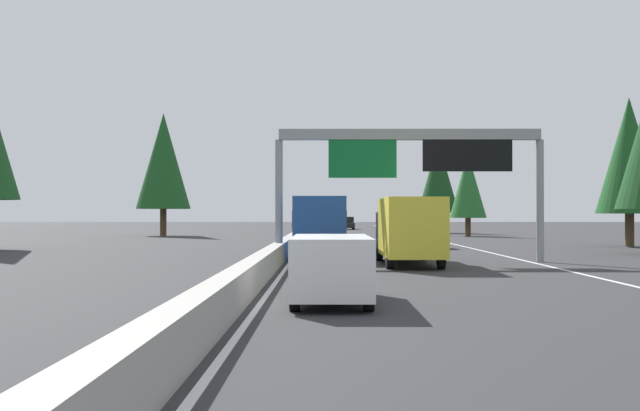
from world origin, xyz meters
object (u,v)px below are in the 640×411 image
box_truck_distant_a (408,229)px  conifer_left_mid (163,161)px  conifer_right_far (468,186)px  sign_gantry_overhead (413,156)px  sedan_near_center (429,238)px  pickup_mid_left (347,223)px  sedan_far_right (323,223)px  bus_mid_right (320,224)px  conifer_right_distant (438,177)px  conifer_right_mid (629,156)px  minivan_far_left (331,265)px

box_truck_distant_a → conifer_left_mid: bearing=24.2°
conifer_right_far → conifer_left_mid: bearing=87.8°
sign_gantry_overhead → conifer_left_mid: 48.49m
sedan_near_center → conifer_right_far: size_ratio=0.52×
pickup_mid_left → sedan_far_right: 18.63m
bus_mid_right → conifer_right_distant: size_ratio=1.04×
sign_gantry_overhead → bus_mid_right: size_ratio=1.10×
box_truck_distant_a → conifer_right_mid: (19.64, -17.56, 4.73)m
bus_mid_right → sedan_far_right: (90.49, 0.07, -1.03)m
sign_gantry_overhead → conifer_right_far: 43.68m
sign_gantry_overhead → conifer_right_far: conifer_right_far is taller
minivan_far_left → conifer_right_mid: bearing=-31.5°
minivan_far_left → sedan_near_center: minivan_far_left is taller
conifer_right_mid → conifer_right_far: conifer_right_mid is taller
bus_mid_right → sedan_far_right: bus_mid_right is taller
box_truck_distant_a → conifer_right_distant: 58.75m
conifer_right_far → sedan_far_right: bearing=15.7°
pickup_mid_left → conifer_right_distant: (-21.41, -10.20, 5.82)m
sign_gantry_overhead → box_truck_distant_a: sign_gantry_overhead is taller
conifer_right_distant → sign_gantry_overhead: bearing=170.5°
box_truck_distant_a → conifer_right_mid: 26.77m
conifer_right_mid → sign_gantry_overhead: bearing=135.8°
conifer_left_mid → conifer_right_far: bearing=-92.2°
sedan_far_right → conifer_right_distant: bearing=-160.8°
pickup_mid_left → conifer_left_mid: 39.61m
sign_gantry_overhead → sedan_near_center: 15.81m
minivan_far_left → sedan_far_right: 112.16m
box_truck_distant_a → conifer_right_distant: (57.70, -9.79, 5.12)m
minivan_far_left → conifer_left_mid: bearing=15.7°
bus_mid_right → minivan_far_left: bearing=-178.9°
minivan_far_left → conifer_right_distant: conifer_right_distant is taller
sign_gantry_overhead → sedan_far_right: bearing=2.7°
sedan_near_center → pickup_mid_left: pickup_mid_left is taller
minivan_far_left → pickup_mid_left: (93.88, -3.14, -0.04)m
sedan_near_center → bus_mid_right: 12.41m
conifer_right_far → conifer_left_mid: 31.51m
sedan_near_center → conifer_right_distant: bearing=-9.2°
minivan_far_left → box_truck_distant_a: bearing=-13.5°
box_truck_distant_a → sedan_near_center: (16.99, -3.19, -0.93)m
box_truck_distant_a → bus_mid_right: bearing=29.9°
sedan_near_center → sign_gantry_overhead: bearing=169.6°
pickup_mid_left → conifer_right_distant: conifer_right_distant is taller
pickup_mid_left → conifer_right_distant: 24.42m
conifer_right_mid → conifer_left_mid: size_ratio=0.82×
sign_gantry_overhead → box_truck_distant_a: bearing=167.5°
box_truck_distant_a → conifer_right_far: size_ratio=1.00×
sedan_near_center → bus_mid_right: size_ratio=0.38×
box_truck_distant_a → minivan_far_left: bearing=166.5°
minivan_far_left → conifer_right_mid: 40.73m
sedan_near_center → conifer_right_mid: conifer_right_mid is taller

